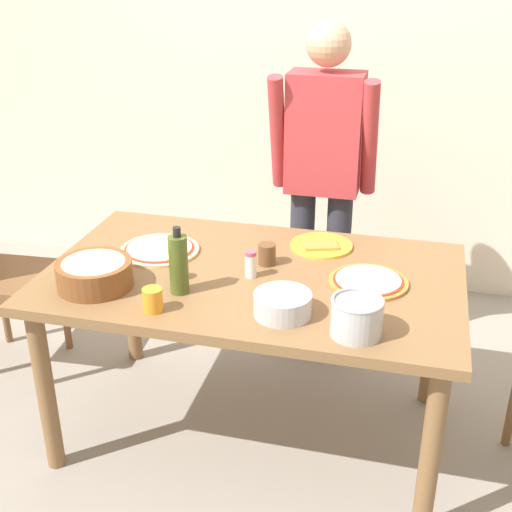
# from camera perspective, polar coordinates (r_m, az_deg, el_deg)

# --- Properties ---
(ground) EXTENTS (8.00, 8.00, 0.00)m
(ground) POSITION_cam_1_polar(r_m,az_deg,el_deg) (3.02, -0.24, -14.44)
(ground) COLOR gray
(wall_back) EXTENTS (5.60, 0.10, 2.60)m
(wall_back) POSITION_cam_1_polar(r_m,az_deg,el_deg) (3.95, 5.78, 15.91)
(wall_back) COLOR beige
(wall_back) RESTS_ON ground
(dining_table) EXTENTS (1.60, 0.96, 0.76)m
(dining_table) POSITION_cam_1_polar(r_m,az_deg,el_deg) (2.65, -0.27, -3.21)
(dining_table) COLOR brown
(dining_table) RESTS_ON ground
(person_cook) EXTENTS (0.49, 0.25, 1.62)m
(person_cook) POSITION_cam_1_polar(r_m,az_deg,el_deg) (3.20, 5.68, 7.06)
(person_cook) COLOR #2D2D38
(person_cook) RESTS_ON ground
(pizza_raw_on_board) EXTENTS (0.33, 0.33, 0.02)m
(pizza_raw_on_board) POSITION_cam_1_polar(r_m,az_deg,el_deg) (2.81, -8.16, 0.56)
(pizza_raw_on_board) COLOR beige
(pizza_raw_on_board) RESTS_ON dining_table
(pizza_cooked_on_tray) EXTENTS (0.30, 0.30, 0.02)m
(pizza_cooked_on_tray) POSITION_cam_1_polar(r_m,az_deg,el_deg) (2.56, 9.47, -2.12)
(pizza_cooked_on_tray) COLOR #C67A33
(pizza_cooked_on_tray) RESTS_ON dining_table
(plate_with_slice) EXTENTS (0.26, 0.26, 0.02)m
(plate_with_slice) POSITION_cam_1_polar(r_m,az_deg,el_deg) (2.83, 5.54, 0.90)
(plate_with_slice) COLOR gold
(plate_with_slice) RESTS_ON dining_table
(popcorn_bowl) EXTENTS (0.28, 0.28, 0.11)m
(popcorn_bowl) POSITION_cam_1_polar(r_m,az_deg,el_deg) (2.55, -13.51, -1.27)
(popcorn_bowl) COLOR brown
(popcorn_bowl) RESTS_ON dining_table
(mixing_bowl_steel) EXTENTS (0.20, 0.20, 0.08)m
(mixing_bowl_steel) POSITION_cam_1_polar(r_m,az_deg,el_deg) (2.31, 2.26, -4.10)
(mixing_bowl_steel) COLOR #B7B7BC
(mixing_bowl_steel) RESTS_ON dining_table
(olive_oil_bottle) EXTENTS (0.07, 0.07, 0.26)m
(olive_oil_bottle) POSITION_cam_1_polar(r_m,az_deg,el_deg) (2.43, -6.57, -0.67)
(olive_oil_bottle) COLOR #47561E
(olive_oil_bottle) RESTS_ON dining_table
(steel_pot) EXTENTS (0.17, 0.17, 0.13)m
(steel_pot) POSITION_cam_1_polar(r_m,az_deg,el_deg) (2.21, 8.51, -5.08)
(steel_pot) COLOR #B7B7BC
(steel_pot) RESTS_ON dining_table
(cup_orange) EXTENTS (0.07, 0.07, 0.08)m
(cup_orange) POSITION_cam_1_polar(r_m,az_deg,el_deg) (2.35, -8.73, -3.68)
(cup_orange) COLOR orange
(cup_orange) RESTS_ON dining_table
(cup_small_brown) EXTENTS (0.07, 0.07, 0.08)m
(cup_small_brown) POSITION_cam_1_polar(r_m,az_deg,el_deg) (2.66, 0.93, 0.16)
(cup_small_brown) COLOR brown
(cup_small_brown) RESTS_ON dining_table
(salt_shaker) EXTENTS (0.04, 0.04, 0.11)m
(salt_shaker) POSITION_cam_1_polar(r_m,az_deg,el_deg) (2.56, -0.45, -0.68)
(salt_shaker) COLOR white
(salt_shaker) RESTS_ON dining_table
(avocado) EXTENTS (0.06, 0.06, 0.07)m
(avocado) POSITION_cam_1_polar(r_m,az_deg,el_deg) (2.57, -6.56, -1.18)
(avocado) COLOR #2D4219
(avocado) RESTS_ON dining_table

